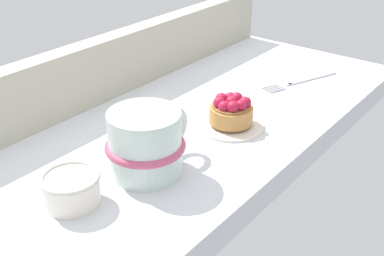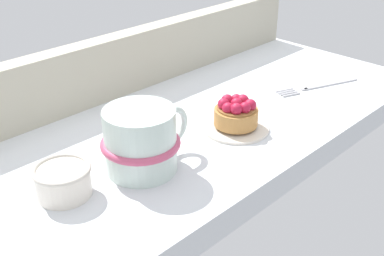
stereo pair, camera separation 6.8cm
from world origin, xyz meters
TOP-DOWN VIEW (x-y plane):
  - ground_plane at (0.00, 0.00)cm, footprint 89.76×37.42cm
  - window_rail_back at (0.00, 16.93)cm, footprint 87.96×3.56cm
  - dessert_plate at (3.85, -6.50)cm, footprint 10.25×10.25cm
  - raspberry_tart at (3.86, -6.49)cm, footprint 6.64×6.64cm
  - coffee_mug at (-13.28, -4.97)cm, footprint 13.55×10.40cm
  - dessert_fork at (26.51, -6.86)cm, footprint 16.32×7.61cm
  - sugar_bowl at (-23.79, -2.68)cm, footprint 7.09×7.09cm

SIDE VIEW (x-z plane):
  - ground_plane at x=0.00cm, z-range -4.11..0.00cm
  - dessert_fork at x=26.51cm, z-range 0.00..0.60cm
  - dessert_plate at x=3.85cm, z-range -0.03..0.80cm
  - sugar_bowl at x=-23.79cm, z-range 0.14..4.03cm
  - raspberry_tart at x=3.86cm, z-range 0.64..4.93cm
  - coffee_mug at x=-13.28cm, z-range -0.04..8.56cm
  - window_rail_back at x=0.00cm, z-range 0.00..10.35cm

